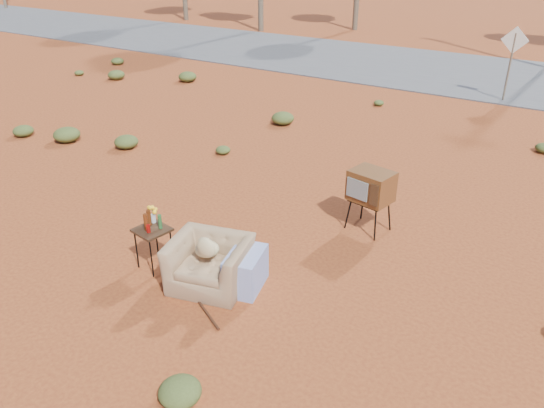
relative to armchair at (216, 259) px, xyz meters
The scene contains 8 objects.
ground 0.50m from the armchair, 91.65° to the left, with size 140.00×140.00×0.00m, color #99491E.
highway 15.23m from the armchair, 90.02° to the left, with size 140.00×7.00×0.04m, color #565659.
armchair is the anchor object (origin of this frame).
tv_unit 2.94m from the armchair, 66.18° to the left, with size 0.76×0.65×1.08m.
side_table 1.13m from the armchair, behind, with size 0.53×0.53×0.94m.
rusty_bar 0.61m from the armchair, 93.86° to the right, with size 0.04×0.04×1.49m, color #452312.
road_sign 12.36m from the armchair, 83.03° to the left, with size 0.78×0.06×2.19m.
scrub_patch 4.72m from the armchair, 100.17° to the left, with size 17.49×8.07×0.33m.
Camera 1 is at (4.07, -5.12, 4.52)m, focal length 35.00 mm.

